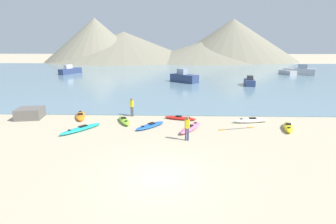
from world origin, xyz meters
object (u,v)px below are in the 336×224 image
object	(u,v)px
kayak_on_sand_2	(124,120)
person_near_foreground	(187,127)
kayak_on_sand_1	(251,120)
loose_paddle	(237,129)
kayak_on_sand_0	(150,126)
shoreline_rock	(30,113)
person_near_waterline	(132,106)
moored_boat_1	(184,78)
moored_boat_3	(288,72)
kayak_on_sand_6	(180,118)
moored_boat_4	(70,71)
kayak_on_sand_7	(288,127)
kayak_on_sand_3	(191,128)
kayak_on_sand_4	(80,116)
moored_boat_0	(249,82)
kayak_on_sand_5	(81,129)
moored_boat_2	(299,71)

from	to	relation	value
kayak_on_sand_2	person_near_foreground	xyz separation A→B (m)	(4.81, -3.88, 0.75)
kayak_on_sand_1	loose_paddle	size ratio (longest dim) A/B	1.07
kayak_on_sand_0	shoreline_rock	size ratio (longest dim) A/B	1.33
person_near_waterline	moored_boat_1	size ratio (longest dim) A/B	0.34
moored_boat_3	kayak_on_sand_6	bearing A→B (deg)	-122.87
moored_boat_4	person_near_waterline	bearing A→B (deg)	-60.87
kayak_on_sand_2	kayak_on_sand_7	xyz separation A→B (m)	(12.23, -1.34, 0.01)
person_near_foreground	moored_boat_4	size ratio (longest dim) A/B	0.26
kayak_on_sand_6	person_near_foreground	size ratio (longest dim) A/B	1.70
kayak_on_sand_3	kayak_on_sand_0	bearing A→B (deg)	168.37
kayak_on_sand_4	moored_boat_1	xyz separation A→B (m)	(9.31, 22.27, 0.67)
kayak_on_sand_2	kayak_on_sand_3	xyz separation A→B (m)	(5.15, -1.77, 0.01)
moored_boat_0	moored_boat_4	size ratio (longest dim) A/B	0.61
kayak_on_sand_5	person_near_foreground	xyz separation A→B (m)	(7.49, -1.74, 0.78)
kayak_on_sand_3	kayak_on_sand_6	distance (m)	2.87
kayak_on_sand_4	moored_boat_1	size ratio (longest dim) A/B	0.68
moored_boat_1	shoreline_rock	world-z (taller)	moored_boat_1
kayak_on_sand_1	person_near_waterline	distance (m)	9.84
kayak_on_sand_5	moored_boat_0	distance (m)	28.80
kayak_on_sand_3	moored_boat_4	size ratio (longest dim) A/B	0.48
person_near_waterline	moored_boat_2	distance (m)	44.93
kayak_on_sand_5	person_near_waterline	size ratio (longest dim) A/B	1.93
kayak_on_sand_1	shoreline_rock	world-z (taller)	shoreline_rock
moored_boat_2	moored_boat_3	bearing A→B (deg)	162.15
kayak_on_sand_0	moored_boat_4	size ratio (longest dim) A/B	0.43
kayak_on_sand_7	kayak_on_sand_3	bearing A→B (deg)	-176.52
person_near_foreground	moored_boat_4	xyz separation A→B (m)	(-23.76, 40.38, -0.16)
moored_boat_0	moored_boat_3	bearing A→B (deg)	52.90
kayak_on_sand_4	loose_paddle	size ratio (longest dim) A/B	1.19
kayak_on_sand_4	person_near_waterline	size ratio (longest dim) A/B	2.02
shoreline_rock	kayak_on_sand_4	bearing A→B (deg)	6.03
kayak_on_sand_0	kayak_on_sand_6	distance (m)	3.12
kayak_on_sand_3	person_near_foreground	distance (m)	2.26
kayak_on_sand_7	moored_boat_1	xyz separation A→B (m)	(-6.93, 25.04, 0.65)
kayak_on_sand_3	shoreline_rock	distance (m)	13.53
loose_paddle	kayak_on_sand_5	bearing A→B (deg)	-175.94
person_near_waterline	moored_boat_1	bearing A→B (deg)	77.10
kayak_on_sand_0	kayak_on_sand_2	size ratio (longest dim) A/B	0.97
kayak_on_sand_5	moored_boat_2	size ratio (longest dim) A/B	0.53
kayak_on_sand_3	kayak_on_sand_4	world-z (taller)	kayak_on_sand_3
moored_boat_1	shoreline_rock	bearing A→B (deg)	-120.54
kayak_on_sand_2	moored_boat_1	xyz separation A→B (m)	(5.30, 23.70, 0.66)
kayak_on_sand_4	moored_boat_3	size ratio (longest dim) A/B	0.83
kayak_on_sand_4	kayak_on_sand_5	xyz separation A→B (m)	(1.34, -3.57, -0.02)
kayak_on_sand_5	kayak_on_sand_3	bearing A→B (deg)	2.72
moored_boat_2	shoreline_rock	distance (m)	51.45
kayak_on_sand_7	shoreline_rock	xyz separation A→B (m)	(-20.33, 2.34, 0.26)
kayak_on_sand_0	loose_paddle	size ratio (longest dim) A/B	0.95
kayak_on_sand_2	kayak_on_sand_5	xyz separation A→B (m)	(-2.68, -2.14, -0.02)
kayak_on_sand_2	shoreline_rock	world-z (taller)	shoreline_rock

